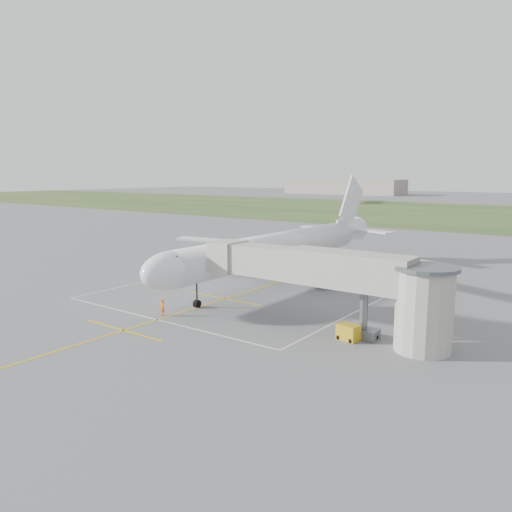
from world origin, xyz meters
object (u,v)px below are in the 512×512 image
Objects in this scene: ramp_worker_nose at (162,308)px; ramp_worker_wing at (260,269)px; gpu_unit at (348,332)px; jet_bridge at (340,280)px; airliner at (279,248)px; baggage_cart at (153,276)px.

ramp_worker_nose is 0.92× the size of ramp_worker_wing.
ramp_worker_nose is (-17.81, -4.14, 0.14)m from gpu_unit.
ramp_worker_wing is (-21.41, 17.18, 0.21)m from gpu_unit.
ramp_worker_wing is (-19.94, 16.08, -3.87)m from jet_bridge.
jet_bridge is (15.72, -14.25, 0.35)m from airliner.
jet_bridge is 28.84m from baggage_cart.
gpu_unit is at bearing -36.64° from jet_bridge.
airliner reaches higher than ramp_worker_wing.
baggage_cart is at bearing 155.07° from ramp_worker_nose.
ramp_worker_wing is at bearing 152.10° from gpu_unit.
ramp_worker_wing is at bearing 113.58° from ramp_worker_nose.
baggage_cart reaches higher than gpu_unit.
ramp_worker_nose is 21.62m from ramp_worker_wing.
airliner reaches higher than baggage_cart.
jet_bridge reaches higher than ramp_worker_wing.
ramp_worker_wing reaches higher than gpu_unit.
baggage_cart is at bearing 77.38° from ramp_worker_wing.
jet_bridge is at bearing 154.20° from gpu_unit.
airliner is at bearing 149.09° from gpu_unit.
jet_bridge is 13.43× the size of ramp_worker_wing.
gpu_unit is (1.47, -1.09, -4.08)m from jet_bridge.
ramp_worker_nose reaches higher than gpu_unit.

